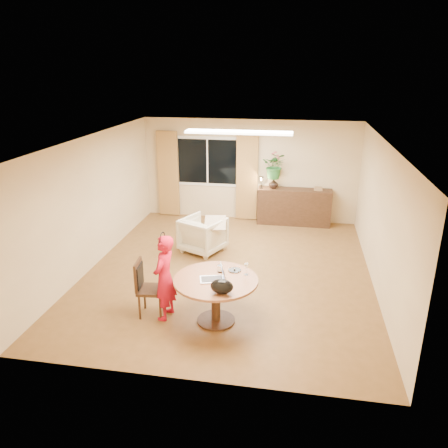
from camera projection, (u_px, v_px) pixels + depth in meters
The scene contains 24 objects.
floor at pixel (229, 271), 8.69m from camera, with size 6.50×6.50×0.00m, color brown.
ceiling at pixel (229, 140), 7.80m from camera, with size 6.50×6.50×0.00m, color white.
wall_back at pixel (249, 171), 11.26m from camera, with size 5.50×5.50×0.00m, color tan.
wall_left at pixel (93, 201), 8.69m from camera, with size 6.50×6.50×0.00m, color tan.
wall_right at pixel (381, 217), 7.80m from camera, with size 6.50×6.50×0.00m, color tan.
window at pixel (207, 162), 11.35m from camera, with size 1.70×0.03×1.30m.
curtain_left at pixel (168, 174), 11.57m from camera, with size 0.55×0.08×2.25m, color olive.
curtain_right at pixel (247, 177), 11.23m from camera, with size 0.55×0.08×2.25m, color olive.
ceiling_panel at pixel (239, 132), 8.93m from camera, with size 2.20×0.35×0.05m, color white.
dining_table at pixel (216, 288), 6.79m from camera, with size 1.32×1.32×0.75m.
dining_chair at pixel (151, 288), 7.03m from camera, with size 0.45×0.41×0.95m, color black, non-canonical shape.
child at pixel (165, 278), 6.87m from camera, with size 0.34×0.51×1.41m, color red.
laptop at pixel (212, 272), 6.66m from camera, with size 0.39×0.26×0.26m, color #B7B7BC, non-canonical shape.
tumbler at pixel (220, 269), 6.94m from camera, with size 0.08×0.08×0.12m, color white, non-canonical shape.
wine_glass at pixel (246, 269), 6.83m from camera, with size 0.07×0.07×0.20m, color white, non-canonical shape.
pot_lid at pixel (235, 270), 7.00m from camera, with size 0.20×0.20×0.03m, color white, non-canonical shape.
handbag at pixel (222, 287), 6.27m from camera, with size 0.34×0.20×0.23m, color black, non-canonical shape.
armchair at pixel (203, 235), 9.50m from camera, with size 0.82×0.84×0.77m, color #C3B49B.
throw at pixel (215, 219), 9.24m from camera, with size 0.45×0.55×0.03m, color beige, non-canonical shape.
sideboard at pixel (294, 207), 11.13m from camera, with size 1.84×0.45×0.92m, color black.
vase at pixel (274, 183), 11.01m from camera, with size 0.24×0.24×0.25m, color black.
bouquet at pixel (275, 166), 10.86m from camera, with size 0.59×0.51×0.66m, color #2D6526.
book_stack at pixel (318, 189), 10.86m from camera, with size 0.21×0.16×0.09m, color #865D44, non-canonical shape.
desk_lamp at pixel (261, 182), 11.01m from camera, with size 0.13×0.13×0.31m, color black, non-canonical shape.
Camera 1 is at (1.26, -7.75, 3.85)m, focal length 35.00 mm.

